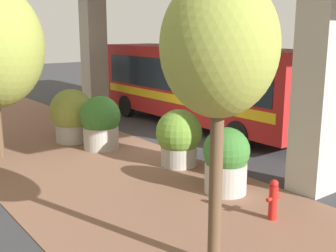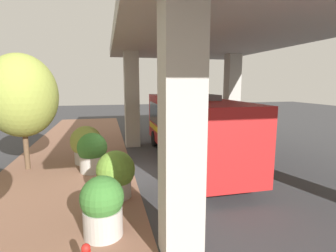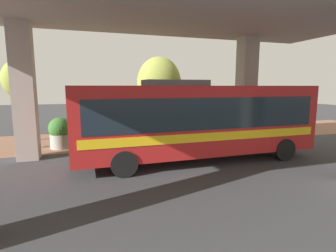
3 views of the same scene
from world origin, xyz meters
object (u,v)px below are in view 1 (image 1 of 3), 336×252
at_px(planter_front, 226,160).
at_px(planter_extra, 101,123).
at_px(bus, 198,81).
at_px(fire_hydrant, 273,200).
at_px(planter_back, 179,138).
at_px(street_tree_far, 219,49).
at_px(planter_middle, 72,115).

xyz_separation_m(planter_front, planter_extra, (-0.50, 5.48, 0.07)).
distance_m(bus, planter_extra, 5.03).
relative_size(planter_front, planter_extra, 0.91).
distance_m(fire_hydrant, planter_front, 1.79).
xyz_separation_m(fire_hydrant, planter_back, (0.75, 4.13, 0.41)).
relative_size(fire_hydrant, street_tree_far, 0.19).
bearing_deg(bus, street_tree_far, -129.86).
bearing_deg(planter_middle, planter_front, -82.82).
relative_size(fire_hydrant, planter_back, 0.53).
xyz_separation_m(fire_hydrant, planter_middle, (-0.57, 8.66, 0.52)).
bearing_deg(planter_extra, street_tree_far, -104.87).
xyz_separation_m(bus, planter_middle, (-5.26, 0.90, -0.95)).
relative_size(bus, planter_extra, 5.80).
distance_m(bus, planter_middle, 5.42).
bearing_deg(planter_back, planter_middle, 106.17).
relative_size(fire_hydrant, planter_middle, 0.47).
distance_m(planter_front, planter_middle, 6.99).
bearing_deg(planter_back, planter_front, -100.41).
bearing_deg(planter_middle, fire_hydrant, -86.26).
xyz_separation_m(planter_back, planter_extra, (-0.94, 3.07, 0.05)).
relative_size(bus, fire_hydrant, 11.64).
distance_m(fire_hydrant, street_tree_far, 3.97).
height_order(planter_front, planter_extra, planter_extra).
relative_size(planter_front, planter_middle, 0.86).
bearing_deg(planter_back, bus, 42.66).
relative_size(planter_extra, street_tree_far, 0.38).
bearing_deg(planter_extra, planter_middle, 104.27).
distance_m(fire_hydrant, planter_extra, 7.22).
distance_m(bus, planter_front, 7.54).
xyz_separation_m(planter_front, planter_middle, (-0.87, 6.94, 0.14)).
height_order(bus, street_tree_far, street_tree_far).
relative_size(planter_middle, planter_back, 1.13).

